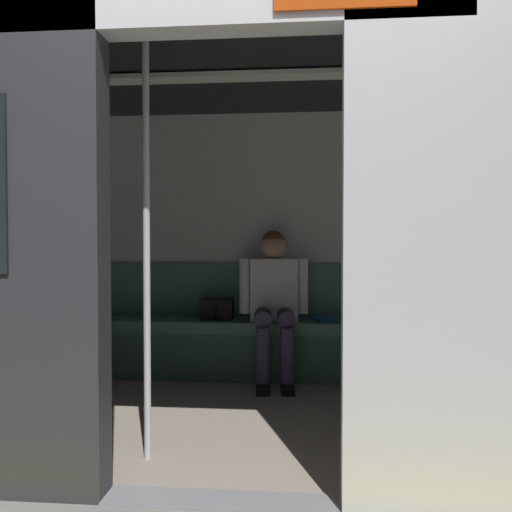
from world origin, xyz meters
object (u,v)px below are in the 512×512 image
handbag (217,309)px  book (323,319)px  train_car (239,176)px  bench_seat (263,334)px  person_seated (274,295)px  grab_pole_door (147,247)px

handbag → book: 0.87m
train_car → bench_seat: bearing=-94.2°
train_car → handbag: train_car is taller
train_car → handbag: 1.44m
bench_seat → person_seated: person_seated is taller
bench_seat → handbag: size_ratio=11.97×
handbag → grab_pole_door: size_ratio=0.12×
train_car → bench_seat: 1.53m
book → grab_pole_door: grab_pole_door is taller
bench_seat → person_seated: (-0.09, 0.05, 0.33)m
person_seated → handbag: 0.50m
train_car → grab_pole_door: 0.94m
bench_seat → book: size_ratio=14.15×
train_car → book: (-0.56, -1.03, -1.04)m
handbag → grab_pole_door: (0.07, 1.75, 0.53)m
handbag → book: size_ratio=1.18×
train_car → person_seated: bearing=-100.0°
train_car → book: train_car is taller
train_car → grab_pole_door: size_ratio=2.93×
bench_seat → grab_pole_door: 1.92m
train_car → book: size_ratio=29.09×
book → grab_pole_door: bearing=40.4°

